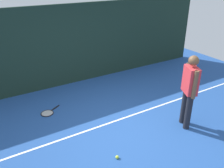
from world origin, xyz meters
name	(u,v)px	position (x,y,z in m)	size (l,w,h in m)	color
ground_plane	(121,130)	(0.00, 0.00, 0.00)	(12.00, 12.00, 0.00)	#234C93
back_fence	(67,46)	(0.00, 3.00, 1.22)	(10.00, 0.10, 2.43)	#192D23
court_line	(112,122)	(0.00, 0.39, 0.00)	(9.00, 0.05, 0.00)	white
tennis_player	(189,88)	(1.38, -0.57, 0.97)	(0.37, 0.49, 1.70)	black
tennis_racket	(48,113)	(-1.19, 1.57, 0.01)	(0.62, 0.46, 0.03)	black
tennis_ball_by_fence	(117,157)	(-0.55, -0.71, 0.03)	(0.07, 0.07, 0.07)	#CCE033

